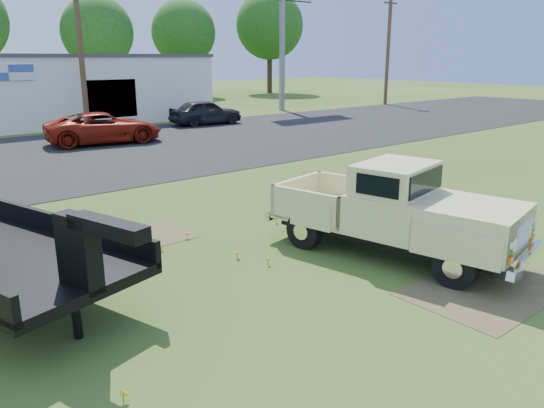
# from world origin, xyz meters

# --- Properties ---
(ground) EXTENTS (140.00, 140.00, 0.00)m
(ground) POSITION_xyz_m (0.00, 0.00, 0.00)
(ground) COLOR #384F19
(ground) RESTS_ON ground
(asphalt_lot) EXTENTS (90.00, 14.00, 0.02)m
(asphalt_lot) POSITION_xyz_m (0.00, 15.00, 0.00)
(asphalt_lot) COLOR black
(asphalt_lot) RESTS_ON ground
(dirt_patch_a) EXTENTS (3.00, 2.00, 0.01)m
(dirt_patch_a) POSITION_xyz_m (1.50, -3.00, 0.00)
(dirt_patch_a) COLOR brown
(dirt_patch_a) RESTS_ON ground
(dirt_patch_b) EXTENTS (2.20, 1.60, 0.01)m
(dirt_patch_b) POSITION_xyz_m (-2.00, 3.50, 0.00)
(dirt_patch_b) COLOR brown
(dirt_patch_b) RESTS_ON ground
(commercial_building) EXTENTS (14.20, 8.20, 4.15)m
(commercial_building) POSITION_xyz_m (6.00, 26.99, 2.10)
(commercial_building) COLOR silver
(commercial_building) RESTS_ON ground
(utility_pole_mid) EXTENTS (1.60, 0.30, 9.00)m
(utility_pole_mid) POSITION_xyz_m (4.00, 22.00, 4.60)
(utility_pole_mid) COLOR #412D1E
(utility_pole_mid) RESTS_ON ground
(utility_pole_east) EXTENTS (1.60, 0.30, 9.00)m
(utility_pole_east) POSITION_xyz_m (30.00, 22.00, 4.60)
(utility_pole_east) COLOR #412D1E
(utility_pole_east) RESTS_ON ground
(treeline_e) EXTENTS (6.08, 6.08, 9.04)m
(treeline_e) POSITION_xyz_m (12.00, 39.00, 5.98)
(treeline_e) COLOR #342518
(treeline_e) RESTS_ON ground
(treeline_f) EXTENTS (6.40, 6.40, 9.52)m
(treeline_f) POSITION_xyz_m (22.00, 41.50, 6.30)
(treeline_f) COLOR #342518
(treeline_f) RESTS_ON ground
(treeline_g) EXTENTS (7.36, 7.36, 10.95)m
(treeline_g) POSITION_xyz_m (32.00, 40.00, 7.25)
(treeline_g) COLOR #342518
(treeline_g) RESTS_ON ground
(vintage_pickup_truck) EXTENTS (3.13, 5.69, 1.95)m
(vintage_pickup_truck) POSITION_xyz_m (1.61, -0.79, 0.98)
(vintage_pickup_truck) COLOR beige
(vintage_pickup_truck) RESTS_ON ground
(red_pickup) EXTENTS (5.61, 3.27, 1.47)m
(red_pickup) POSITION_xyz_m (2.92, 17.10, 0.73)
(red_pickup) COLOR maroon
(red_pickup) RESTS_ON ground
(dark_sedan) EXTENTS (4.52, 2.18, 1.49)m
(dark_sedan) POSITION_xyz_m (10.55, 20.10, 0.74)
(dark_sedan) COLOR black
(dark_sedan) RESTS_ON ground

